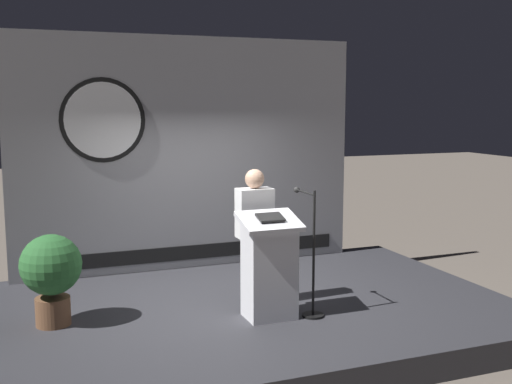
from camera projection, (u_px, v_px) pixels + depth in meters
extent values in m
plane|color=#6B6056|center=(233.00, 330.00, 7.24)|extent=(40.00, 40.00, 0.00)
cube|color=#333338|center=(233.00, 318.00, 7.22)|extent=(6.40, 4.00, 0.30)
cube|color=#9E9EA3|center=(189.00, 154.00, 8.67)|extent=(4.84, 0.10, 3.21)
cylinder|color=black|center=(103.00, 120.00, 8.14)|extent=(1.11, 0.02, 1.11)
cylinder|color=white|center=(103.00, 120.00, 8.13)|extent=(0.99, 0.02, 0.99)
cube|color=black|center=(192.00, 252.00, 8.82)|extent=(4.36, 0.02, 0.20)
cube|color=silver|center=(269.00, 271.00, 6.73)|extent=(0.52, 0.40, 1.03)
cube|color=silver|center=(270.00, 221.00, 6.65)|extent=(0.64, 0.50, 0.18)
cube|color=black|center=(270.00, 217.00, 6.63)|extent=(0.28, 0.20, 0.08)
cylinder|color=black|center=(255.00, 271.00, 7.20)|extent=(0.26, 0.26, 0.79)
cube|color=white|center=(255.00, 213.00, 7.10)|extent=(0.40, 0.24, 0.56)
sphere|color=tan|center=(255.00, 179.00, 7.04)|extent=(0.22, 0.22, 0.22)
cylinder|color=black|center=(313.00, 315.00, 6.83)|extent=(0.24, 0.24, 0.02)
cylinder|color=black|center=(314.00, 254.00, 6.73)|extent=(0.03, 0.03, 1.39)
cylinder|color=black|center=(305.00, 192.00, 6.84)|extent=(0.02, 0.45, 0.02)
sphere|color=#262626|center=(297.00, 190.00, 7.05)|extent=(0.07, 0.07, 0.07)
cylinder|color=brown|center=(53.00, 311.00, 6.55)|extent=(0.36, 0.36, 0.30)
sphere|color=#2D6B33|center=(51.00, 265.00, 6.48)|extent=(0.63, 0.63, 0.63)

